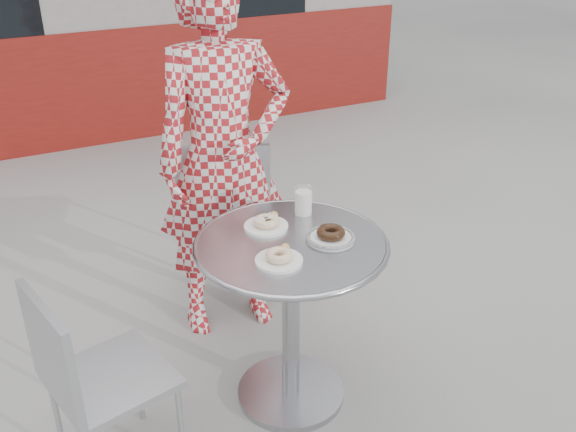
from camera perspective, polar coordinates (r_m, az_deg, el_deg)
name	(u,v)px	position (r m, az deg, el deg)	size (l,w,h in m)	color
ground	(285,388)	(3.08, -0.22, -15.06)	(60.00, 60.00, 0.00)	#A19E99
bistro_table	(291,283)	(2.68, 0.28, -5.97)	(0.80, 0.80, 0.80)	#B0B0B5
chair_far	(227,247)	(3.56, -5.44, -2.80)	(0.60, 0.61, 0.98)	#AEB1B7
chair_left	(114,415)	(2.66, -15.21, -16.69)	(0.49, 0.49, 0.86)	#AEB1B7
seated_person	(224,159)	(3.09, -5.71, 5.07)	(0.67, 0.44, 1.83)	maroon
plate_far	(266,223)	(2.68, -1.93, -0.65)	(0.19, 0.19, 0.05)	white
plate_near	(279,257)	(2.43, -0.78, -3.70)	(0.18, 0.18, 0.05)	white
plate_checker	(331,236)	(2.59, 3.82, -1.78)	(0.20, 0.20, 0.05)	white
milk_cup	(303,202)	(2.77, 1.38, 1.29)	(0.08, 0.08, 0.13)	white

